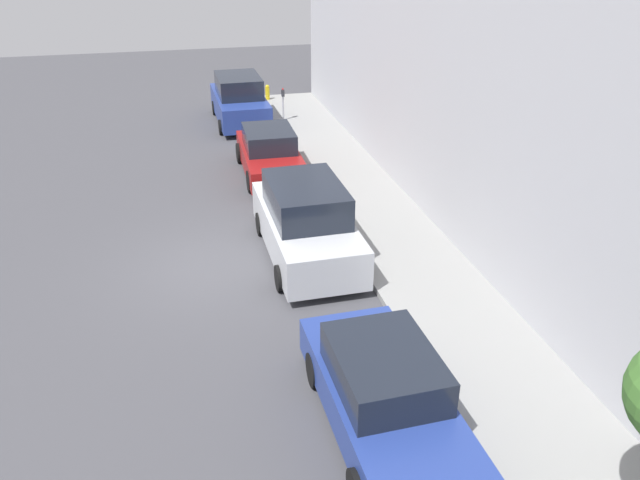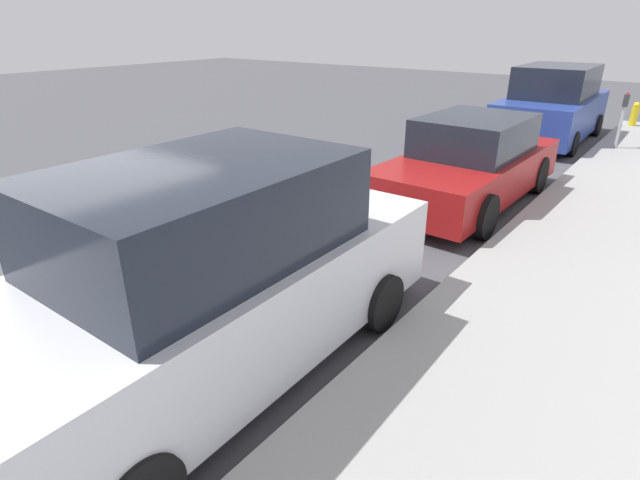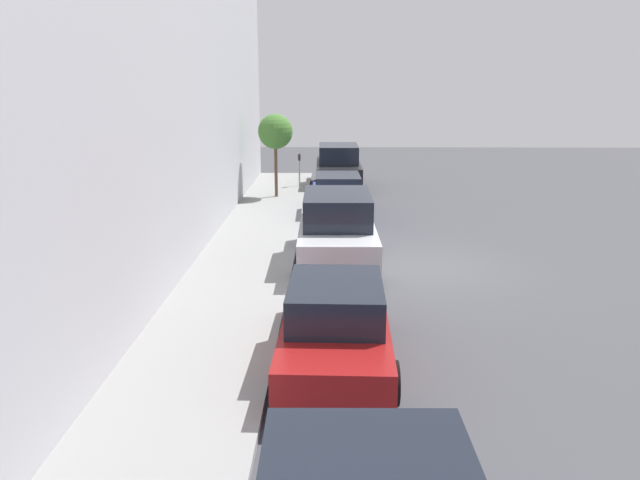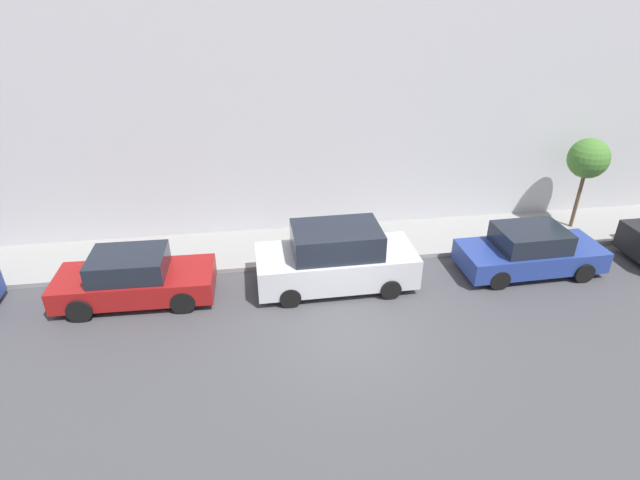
# 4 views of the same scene
# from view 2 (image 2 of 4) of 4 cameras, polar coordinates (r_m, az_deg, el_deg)

# --- Properties ---
(ground_plane) EXTENTS (60.00, 60.00, 0.00)m
(ground_plane) POSITION_cam_2_polar(r_m,az_deg,el_deg) (6.83, -24.83, -5.14)
(ground_plane) COLOR #424247
(parked_suv_third) EXTENTS (2.08, 4.82, 1.98)m
(parked_suv_third) POSITION_cam_2_polar(r_m,az_deg,el_deg) (4.61, -12.53, -4.17)
(parked_suv_third) COLOR #B7BABF
(parked_suv_third) RESTS_ON ground_plane
(parked_sedan_fourth) EXTENTS (1.92, 4.54, 1.54)m
(parked_sedan_fourth) POSITION_cam_2_polar(r_m,az_deg,el_deg) (9.35, 16.73, 8.37)
(parked_sedan_fourth) COLOR maroon
(parked_sedan_fourth) RESTS_ON ground_plane
(parked_suv_fifth) EXTENTS (2.08, 4.83, 1.98)m
(parked_suv_fifth) POSITION_cam_2_polar(r_m,az_deg,el_deg) (15.31, 25.03, 13.70)
(parked_suv_fifth) COLOR navy
(parked_suv_fifth) RESTS_ON ground_plane
(parking_meter_far) EXTENTS (0.11, 0.15, 1.34)m
(parking_meter_far) POSITION_cam_2_polar(r_m,az_deg,el_deg) (14.45, 31.32, 12.18)
(parking_meter_far) COLOR #ADADB2
(parking_meter_far) RESTS_ON sidewalk
(fire_hydrant) EXTENTS (0.20, 0.20, 0.69)m
(fire_hydrant) POSITION_cam_2_polar(r_m,az_deg,el_deg) (18.01, 32.28, 12.08)
(fire_hydrant) COLOR gold
(fire_hydrant) RESTS_ON sidewalk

